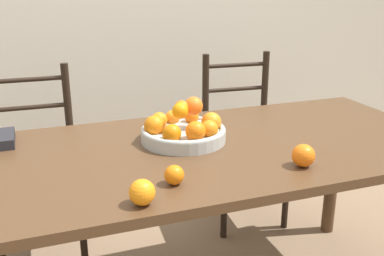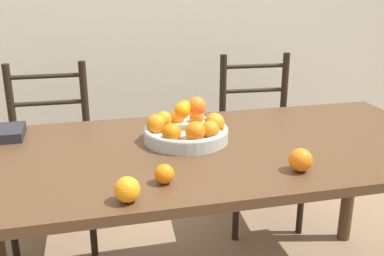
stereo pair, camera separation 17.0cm
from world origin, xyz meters
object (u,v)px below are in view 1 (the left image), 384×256
fruit_bowl (184,129)px  orange_loose_2 (142,192)px  chair_right (243,142)px  orange_loose_0 (174,175)px  orange_loose_1 (303,156)px  chair_left (36,170)px

fruit_bowl → orange_loose_2: (-0.29, -0.46, -0.01)m
chair_right → fruit_bowl: bearing=-128.8°
fruit_bowl → orange_loose_0: size_ratio=5.30×
chair_right → orange_loose_2: bearing=-124.5°
orange_loose_1 → chair_right: chair_right is taller
fruit_bowl → orange_loose_0: bearing=-113.3°
orange_loose_0 → fruit_bowl: bearing=66.7°
orange_loose_2 → chair_right: 1.44m
orange_loose_0 → chair_right: chair_right is taller
fruit_bowl → orange_loose_1: size_ratio=4.22×
fruit_bowl → orange_loose_1: 0.49m
chair_right → orange_loose_1: bearing=-101.2°
fruit_bowl → orange_loose_1: fruit_bowl is taller
chair_left → chair_right: bearing=1.3°
orange_loose_0 → orange_loose_1: orange_loose_1 is taller
orange_loose_1 → chair_left: 1.39m
orange_loose_1 → orange_loose_2: orange_loose_1 is taller
orange_loose_2 → chair_left: chair_left is taller
chair_left → chair_right: size_ratio=1.00×
fruit_bowl → chair_right: bearing=47.2°
orange_loose_2 → orange_loose_1: bearing=7.7°
orange_loose_0 → orange_loose_2: orange_loose_2 is taller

